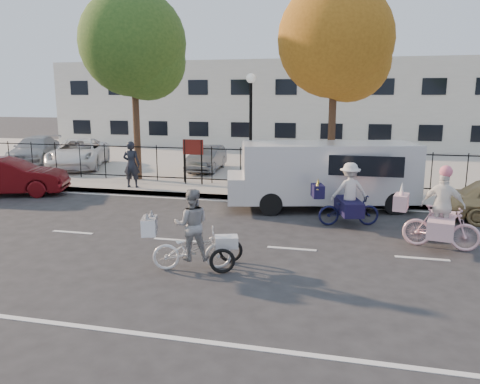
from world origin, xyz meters
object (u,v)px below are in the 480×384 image
(bull_bike, at_px, (348,201))
(lot_car_c, at_px, (207,158))
(unicorn_bike, at_px, (440,218))
(pedestrian, at_px, (132,164))
(zebra_trike, at_px, (192,239))
(white_van, at_px, (324,172))
(lamppost, at_px, (251,110))
(lot_car_a, at_px, (35,150))
(lot_car_b, at_px, (79,153))
(lot_car_d, at_px, (311,157))
(red_sedan, at_px, (7,177))

(bull_bike, bearing_deg, lot_car_c, 25.58)
(unicorn_bike, height_order, pedestrian, unicorn_bike)
(zebra_trike, distance_m, white_van, 6.78)
(bull_bike, bearing_deg, unicorn_bike, -141.52)
(lamppost, relative_size, lot_car_a, 0.95)
(lot_car_b, distance_m, lot_car_d, 11.44)
(lamppost, relative_size, white_van, 0.67)
(lot_car_a, bearing_deg, unicorn_bike, -46.40)
(lamppost, xyz_separation_m, red_sedan, (-8.63, -3.00, -2.41))
(lamppost, bearing_deg, zebra_trike, -86.09)
(white_van, height_order, lot_car_a, white_van)
(lot_car_b, bearing_deg, zebra_trike, -69.27)
(lamppost, relative_size, red_sedan, 1.02)
(pedestrian, bearing_deg, bull_bike, 152.64)
(red_sedan, xyz_separation_m, lot_car_d, (10.61, 7.40, 0.11))
(zebra_trike, bearing_deg, red_sedan, 40.62)
(zebra_trike, distance_m, pedestrian, 8.98)
(unicorn_bike, height_order, lot_car_d, unicorn_bike)
(lamppost, xyz_separation_m, pedestrian, (-4.46, -1.21, -2.06))
(lot_car_a, height_order, lot_car_c, lot_car_a)
(unicorn_bike, distance_m, red_sedan, 14.89)
(lamppost, height_order, unicorn_bike, lamppost)
(zebra_trike, xyz_separation_m, bull_bike, (3.19, 4.33, 0.05))
(zebra_trike, bearing_deg, lamppost, -14.08)
(red_sedan, relative_size, lot_car_c, 1.18)
(red_sedan, height_order, lot_car_c, red_sedan)
(white_van, xyz_separation_m, lot_car_c, (-5.87, 5.77, -0.45))
(bull_bike, distance_m, lot_car_a, 18.56)
(bull_bike, height_order, lot_car_d, bull_bike)
(lot_car_a, relative_size, lot_car_b, 0.89)
(lamppost, distance_m, pedestrian, 5.06)
(lamppost, relative_size, lot_car_c, 1.21)
(pedestrian, bearing_deg, lot_car_a, -39.57)
(red_sedan, height_order, lot_car_b, lot_car_b)
(lot_car_d, bearing_deg, unicorn_bike, -63.86)
(pedestrian, height_order, lot_car_a, pedestrian)
(unicorn_bike, xyz_separation_m, red_sedan, (-14.60, 2.92, -0.06))
(lot_car_c, xyz_separation_m, lot_car_d, (4.87, 0.93, 0.07))
(zebra_trike, bearing_deg, white_van, -38.66)
(zebra_trike, relative_size, lot_car_b, 0.40)
(zebra_trike, relative_size, lot_car_c, 0.57)
(white_van, distance_m, lot_car_b, 13.41)
(zebra_trike, relative_size, unicorn_bike, 0.98)
(zebra_trike, bearing_deg, lot_car_b, 22.73)
(white_van, xyz_separation_m, red_sedan, (-11.60, -0.70, -0.49))
(unicorn_bike, height_order, lot_car_c, unicorn_bike)
(red_sedan, relative_size, pedestrian, 2.35)
(lot_car_b, bearing_deg, lamppost, -37.40)
(red_sedan, distance_m, lot_car_a, 8.24)
(zebra_trike, xyz_separation_m, white_van, (2.39, 6.32, 0.51))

